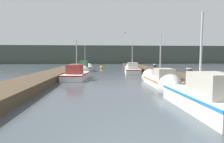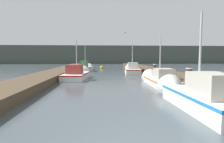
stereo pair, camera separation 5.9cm
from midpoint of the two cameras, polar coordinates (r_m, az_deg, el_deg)
dock_left at (r=19.91m, az=-17.44°, el=-0.40°), size 2.59×40.00×0.54m
dock_right at (r=20.39m, az=14.31°, el=-0.21°), size 2.59×40.00×0.54m
distant_shore_ridge at (r=59.20m, az=-3.15°, el=5.43°), size 120.00×16.00×5.35m
fishing_boat_0 at (r=7.92m, az=25.32°, el=-6.72°), size 1.59×5.17×4.10m
fishing_boat_1 at (r=13.27m, az=14.74°, el=-2.47°), size 1.59×5.00×4.01m
fishing_boat_2 at (r=16.48m, az=-11.23°, el=-0.90°), size 2.18×5.09×4.05m
fishing_boat_3 at (r=22.06m, az=6.43°, el=0.60°), size 2.13×5.04×4.21m
fishing_boat_4 at (r=25.46m, az=-8.72°, el=1.20°), size 1.99×6.03×4.02m
mooring_piling_0 at (r=16.48m, az=13.67°, el=0.04°), size 0.34×0.34×1.32m
mooring_piling_1 at (r=10.84m, az=23.68°, el=-2.55°), size 0.33×0.33×1.35m
channel_buoy at (r=30.29m, az=-3.48°, el=1.32°), size 0.59×0.59×1.09m
seagull_1 at (r=15.87m, az=3.68°, el=12.47°), size 0.53×0.39×0.12m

